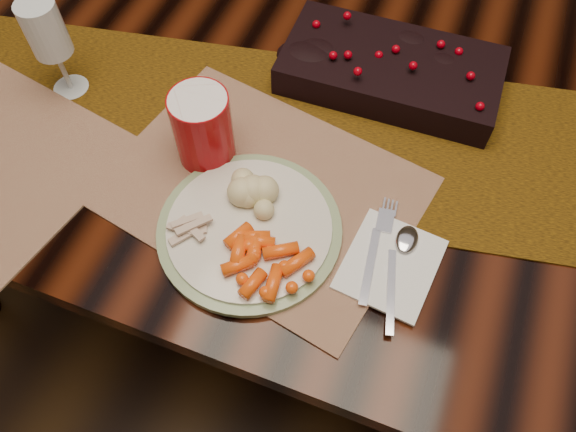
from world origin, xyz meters
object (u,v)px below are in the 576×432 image
at_px(dinner_plate, 249,229).
at_px(red_cup, 203,128).
at_px(baby_carrots, 262,260).
at_px(wine_glass, 54,50).
at_px(centerpiece, 391,67).
at_px(dining_table, 322,206).
at_px(mashed_potatoes, 254,189).
at_px(napkin, 390,264).
at_px(placemat_main, 262,190).
at_px(turkey_shreds, 189,229).

bearing_deg(dinner_plate, red_cup, 137.56).
height_order(baby_carrots, wine_glass, wine_glass).
distance_m(centerpiece, baby_carrots, 0.41).
bearing_deg(dining_table, mashed_potatoes, -97.50).
distance_m(dining_table, centerpiece, 0.42).
bearing_deg(napkin, dining_table, 127.73).
height_order(baby_carrots, red_cup, red_cup).
xyz_separation_m(dining_table, placemat_main, (-0.04, -0.24, 0.38)).
height_order(placemat_main, wine_glass, wine_glass).
height_order(mashed_potatoes, red_cup, red_cup).
distance_m(dinner_plate, baby_carrots, 0.07).
bearing_deg(mashed_potatoes, red_cup, 150.34).
bearing_deg(wine_glass, placemat_main, -11.61).
relative_size(dining_table, red_cup, 14.84).
height_order(baby_carrots, mashed_potatoes, mashed_potatoes).
relative_size(placemat_main, red_cup, 3.72).
bearing_deg(dinner_plate, baby_carrots, -49.85).
height_order(dining_table, mashed_potatoes, mashed_potatoes).
bearing_deg(dining_table, turkey_shreds, -105.57).
relative_size(dining_table, turkey_shreds, 28.52).
bearing_deg(wine_glass, napkin, -12.57).
relative_size(centerpiece, napkin, 2.55).
height_order(placemat_main, turkey_shreds, turkey_shreds).
distance_m(dining_table, red_cup, 0.51).
relative_size(mashed_potatoes, red_cup, 0.69).
relative_size(placemat_main, turkey_shreds, 7.15).
xyz_separation_m(centerpiece, napkin, (0.10, -0.34, -0.03)).
xyz_separation_m(centerpiece, dinner_plate, (-0.11, -0.36, -0.03)).
bearing_deg(turkey_shreds, mashed_potatoes, 53.56).
distance_m(placemat_main, dinner_plate, 0.08).
distance_m(baby_carrots, mashed_potatoes, 0.11).
xyz_separation_m(placemat_main, wine_glass, (-0.38, 0.08, 0.08)).
distance_m(napkin, wine_glass, 0.62).
bearing_deg(mashed_potatoes, placemat_main, 90.43).
height_order(centerpiece, red_cup, red_cup).
relative_size(dining_table, placemat_main, 3.99).
bearing_deg(baby_carrots, red_cup, 135.45).
height_order(turkey_shreds, red_cup, red_cup).
xyz_separation_m(red_cup, wine_glass, (-0.28, 0.05, 0.02)).
relative_size(napkin, wine_glass, 0.82).
xyz_separation_m(dinner_plate, turkey_shreds, (-0.07, -0.04, 0.01)).
distance_m(placemat_main, turkey_shreds, 0.13).
xyz_separation_m(placemat_main, dinner_plate, (0.01, -0.07, 0.01)).
bearing_deg(placemat_main, dining_table, 92.88).
bearing_deg(turkey_shreds, placemat_main, 60.94).
bearing_deg(placemat_main, baby_carrots, -55.63).
bearing_deg(napkin, mashed_potatoes, 179.07).
bearing_deg(dining_table, red_cup, -124.19).
relative_size(centerpiece, wine_glass, 2.10).
bearing_deg(napkin, wine_glass, 173.66).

